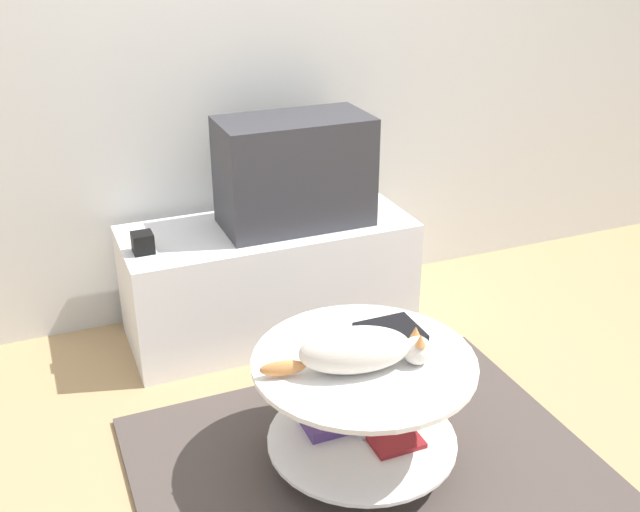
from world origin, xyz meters
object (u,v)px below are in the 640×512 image
speaker (143,243)px  dvd_box (390,334)px  cat (359,350)px  tv (295,172)px

speaker → dvd_box: size_ratio=0.41×
dvd_box → cat: 0.22m
tv → cat: bearing=-100.1°
speaker → cat: (0.49, -1.00, -0.04)m
cat → tv: bearing=91.7°
speaker → cat: speaker is taller
speaker → cat: 1.11m
speaker → dvd_box: speaker is taller
speaker → dvd_box: bearing=-52.9°
tv → speaker: (-0.68, -0.05, -0.19)m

